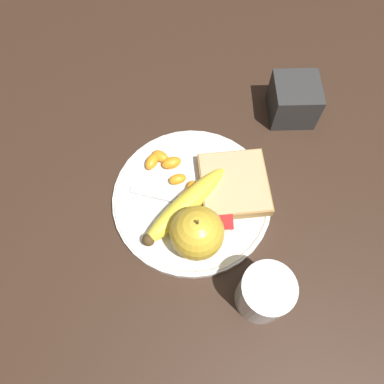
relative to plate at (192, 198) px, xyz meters
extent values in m
plane|color=#332116|center=(0.00, 0.00, -0.01)|extent=(3.00, 3.00, 0.00)
cylinder|color=silver|center=(0.00, 0.00, 0.00)|extent=(0.26, 0.26, 0.01)
torus|color=silver|center=(0.00, 0.00, 0.00)|extent=(0.25, 0.25, 0.01)
cylinder|color=silver|center=(-0.16, -0.09, 0.04)|extent=(0.07, 0.07, 0.09)
cylinder|color=#F4A81E|center=(-0.16, -0.09, 0.03)|extent=(0.06, 0.06, 0.07)
sphere|color=gold|center=(-0.07, -0.01, 0.04)|extent=(0.08, 0.08, 0.08)
cylinder|color=brown|center=(-0.07, -0.01, 0.09)|extent=(0.00, 0.00, 0.01)
ellipsoid|color=yellow|center=(-0.02, 0.01, 0.02)|extent=(0.15, 0.15, 0.03)
sphere|color=#473319|center=(-0.08, 0.07, 0.02)|extent=(0.02, 0.02, 0.02)
cube|color=olive|center=(0.02, -0.07, 0.02)|extent=(0.12, 0.12, 0.02)
cube|color=tan|center=(0.02, -0.07, 0.02)|extent=(0.12, 0.11, 0.02)
cube|color=#B2B2B7|center=(0.00, 0.04, 0.01)|extent=(0.04, 0.12, 0.00)
cube|color=#B2B2B7|center=(-0.02, -0.04, 0.01)|extent=(0.04, 0.06, 0.00)
cube|color=silver|center=(-0.04, -0.04, 0.01)|extent=(0.05, 0.04, 0.02)
cube|color=#B21E1E|center=(-0.04, -0.04, 0.02)|extent=(0.05, 0.04, 0.00)
ellipsoid|color=orange|center=(0.07, 0.05, 0.01)|extent=(0.03, 0.03, 0.02)
ellipsoid|color=orange|center=(0.01, 0.00, 0.01)|extent=(0.03, 0.02, 0.02)
ellipsoid|color=orange|center=(0.06, 0.03, 0.01)|extent=(0.03, 0.04, 0.02)
ellipsoid|color=orange|center=(0.06, 0.06, 0.01)|extent=(0.04, 0.03, 0.02)
ellipsoid|color=orange|center=(0.03, 0.02, 0.01)|extent=(0.02, 0.03, 0.02)
cube|color=#2D2D2D|center=(0.17, -0.18, 0.03)|extent=(0.08, 0.08, 0.07)
camera|label=1|loc=(-0.25, 0.01, 0.56)|focal=35.00mm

